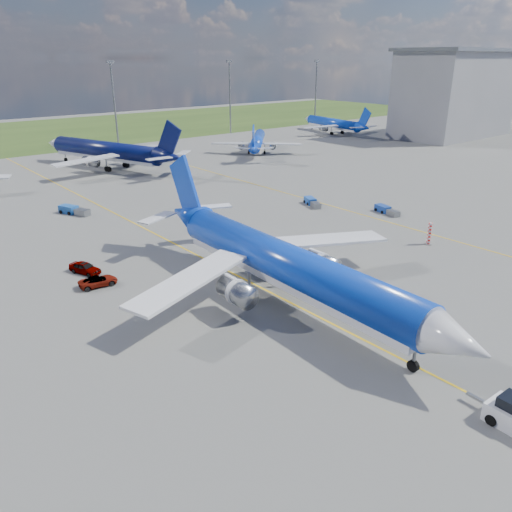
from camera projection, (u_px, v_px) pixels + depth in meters
ground at (346, 331)px, 45.60m from camera, size 400.00×400.00×0.00m
taxiway_lines at (185, 248)px, 65.47m from camera, size 60.25×160.00×0.02m
floodlight_masts at (40, 104)px, 125.43m from camera, size 202.20×0.50×22.70m
terminal_building at (455, 93)px, 155.02m from camera, size 42.00×22.00×26.00m
warning_post at (429, 234)px, 66.23m from camera, size 0.50×0.50×3.00m
bg_jet_n at (108, 168)px, 113.09m from camera, size 45.13×51.73×11.40m
bg_jet_ne at (257, 152)px, 132.02m from camera, size 40.97×41.26×8.65m
bg_jet_ene at (332, 133)px, 165.42m from camera, size 32.54×39.29×9.19m
main_airliner at (287, 303)px, 50.87m from camera, size 36.22×46.67×11.91m
service_car_a at (85, 268)px, 57.58m from camera, size 2.99×4.31×1.36m
service_car_b at (98, 281)px, 54.37m from camera, size 4.33×2.37×1.15m
service_car_c at (204, 230)px, 70.40m from camera, size 2.16×4.17×1.16m
baggage_tug_w at (386, 210)px, 79.98m from camera, size 2.36×4.99×1.08m
baggage_tug_c at (73, 210)px, 79.61m from camera, size 3.53×5.71×1.25m
baggage_tug_e at (312, 202)px, 84.36m from camera, size 3.22×4.99×1.10m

